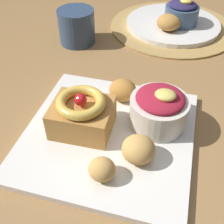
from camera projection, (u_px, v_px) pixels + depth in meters
name	position (u px, v px, depth m)	size (l,w,h in m)	color
dining_table	(127.00, 103.00, 0.67)	(1.44, 1.08, 0.73)	olive
woven_placemat	(172.00, 27.00, 0.78)	(0.34, 0.34, 0.01)	#AD894C
front_plate	(109.00, 134.00, 0.48)	(0.28, 0.28, 0.01)	white
cake_slice	(82.00, 114.00, 0.46)	(0.10, 0.08, 0.07)	#B77F3D
berry_ramekin	(159.00, 109.00, 0.47)	(0.10, 0.10, 0.07)	silver
fritter_front	(102.00, 169.00, 0.40)	(0.04, 0.04, 0.03)	tan
fritter_middle	(138.00, 149.00, 0.42)	(0.05, 0.05, 0.04)	tan
fritter_back	(123.00, 90.00, 0.52)	(0.05, 0.05, 0.04)	#BC7F38
back_plate	(173.00, 24.00, 0.77)	(0.25, 0.25, 0.01)	white
back_ramekin	(182.00, 12.00, 0.74)	(0.09, 0.09, 0.07)	#3D5675
back_pastry	(169.00, 22.00, 0.72)	(0.06, 0.06, 0.04)	#B77F3D
coffee_mug	(77.00, 26.00, 0.69)	(0.09, 0.09, 0.08)	#334766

